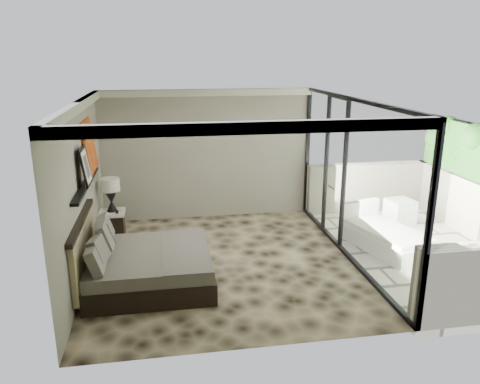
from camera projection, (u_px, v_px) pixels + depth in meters
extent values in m
plane|color=black|center=(223.00, 263.00, 8.14)|extent=(5.00, 5.00, 0.00)
cube|color=silver|center=(221.00, 101.00, 7.35)|extent=(4.50, 5.00, 0.02)
cube|color=gray|center=(207.00, 155.00, 10.10)|extent=(4.50, 0.02, 2.80)
cube|color=gray|center=(82.00, 192.00, 7.39)|extent=(0.02, 5.00, 2.80)
cube|color=white|center=(351.00, 180.00, 8.10)|extent=(0.08, 5.00, 2.80)
cube|color=#B9B19E|center=(421.00, 252.00, 8.75)|extent=(3.00, 5.00, 0.12)
cube|color=black|center=(86.00, 184.00, 7.46)|extent=(0.12, 2.20, 0.05)
cube|color=black|center=(151.00, 273.00, 7.39)|extent=(1.91, 1.82, 0.33)
cube|color=#625C52|center=(150.00, 258.00, 7.32)|extent=(1.85, 1.76, 0.20)
cube|color=#545049|center=(185.00, 250.00, 7.38)|extent=(0.73, 1.80, 0.03)
cube|color=#9B8E63|center=(84.00, 250.00, 7.10)|extent=(0.08, 1.92, 0.91)
cube|color=black|center=(113.00, 224.00, 9.29)|extent=(0.56, 0.56, 0.50)
cone|color=black|center=(112.00, 207.00, 9.20)|extent=(0.21, 0.21, 0.19)
cone|color=black|center=(111.00, 197.00, 9.14)|extent=(0.21, 0.21, 0.19)
cylinder|color=silver|center=(110.00, 185.00, 9.07)|extent=(0.37, 0.37, 0.25)
cube|color=#B0120F|center=(89.00, 145.00, 8.10)|extent=(0.13, 0.90, 0.90)
cube|color=black|center=(85.00, 166.00, 7.24)|extent=(0.11, 0.50, 0.60)
cube|color=silver|center=(400.00, 211.00, 10.03)|extent=(0.59, 0.59, 0.51)
cube|color=white|center=(386.00, 240.00, 8.73)|extent=(1.30, 1.93, 0.31)
cube|color=silver|center=(387.00, 231.00, 8.67)|extent=(1.23, 1.81, 0.09)
cube|color=white|center=(359.00, 210.00, 9.35)|extent=(0.88, 0.35, 0.38)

